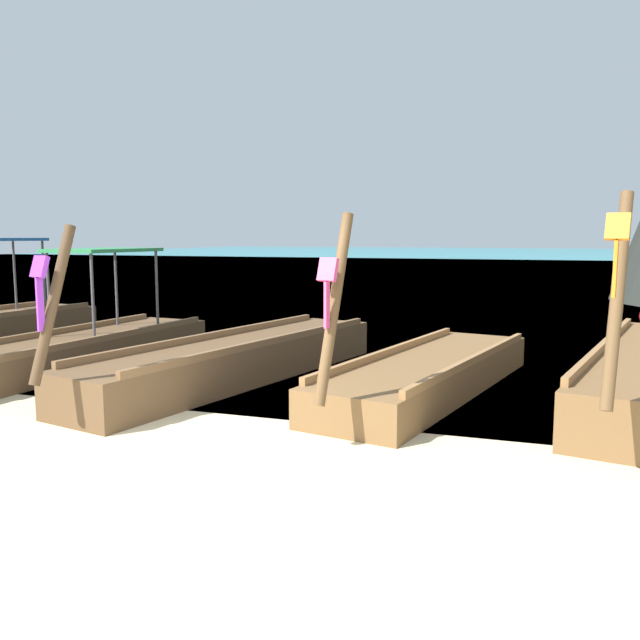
# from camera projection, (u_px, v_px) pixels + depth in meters

# --- Properties ---
(ground) EXTENTS (120.00, 120.00, 0.00)m
(ground) POSITION_uv_depth(u_px,v_px,m) (187.00, 471.00, 6.27)
(ground) COLOR beige
(sea_water) EXTENTS (120.00, 120.00, 0.00)m
(sea_water) POSITION_uv_depth(u_px,v_px,m) (512.00, 259.00, 64.43)
(sea_water) COLOR teal
(sea_water) RESTS_ON ground
(longtail_boat_yellow_ribbon) EXTENTS (1.85, 5.98, 2.43)m
(longtail_boat_yellow_ribbon) POSITION_uv_depth(u_px,v_px,m) (79.00, 347.00, 11.28)
(longtail_boat_yellow_ribbon) COLOR brown
(longtail_boat_yellow_ribbon) RESTS_ON ground
(longtail_boat_violet_ribbon) EXTENTS (2.57, 6.67, 2.34)m
(longtail_boat_violet_ribbon) POSITION_uv_depth(u_px,v_px,m) (237.00, 360.00, 10.21)
(longtail_boat_violet_ribbon) COLOR brown
(longtail_boat_violet_ribbon) RESTS_ON ground
(longtail_boat_pink_ribbon) EXTENTS (2.42, 5.83, 2.46)m
(longtail_boat_pink_ribbon) POSITION_uv_depth(u_px,v_px,m) (430.00, 374.00, 9.45)
(longtail_boat_pink_ribbon) COLOR brown
(longtail_boat_pink_ribbon) RESTS_ON ground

